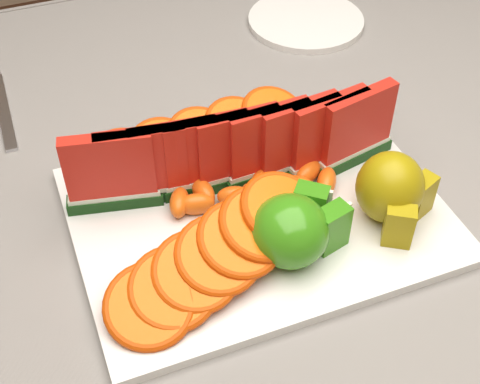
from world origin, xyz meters
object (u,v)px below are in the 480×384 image
at_px(platter, 258,214).
at_px(fork, 3,107).
at_px(side_plate, 306,21).
at_px(apple_cluster, 295,229).
at_px(pear_cluster, 392,190).

height_order(platter, fork, platter).
bearing_deg(side_plate, fork, -173.73).
bearing_deg(apple_cluster, platter, 101.33).
bearing_deg(fork, side_plate, 6.27).
distance_m(apple_cluster, fork, 0.45).
height_order(apple_cluster, fork, apple_cluster).
distance_m(apple_cluster, pear_cluster, 0.12).
xyz_separation_m(apple_cluster, pear_cluster, (0.12, 0.01, 0.01)).
distance_m(platter, fork, 0.39).
relative_size(platter, pear_cluster, 4.00).
bearing_deg(side_plate, platter, -122.47).
xyz_separation_m(platter, apple_cluster, (0.01, -0.07, 0.04)).
xyz_separation_m(pear_cluster, side_plate, (0.10, 0.42, -0.05)).
distance_m(pear_cluster, fork, 0.52).
bearing_deg(pear_cluster, platter, 156.19).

